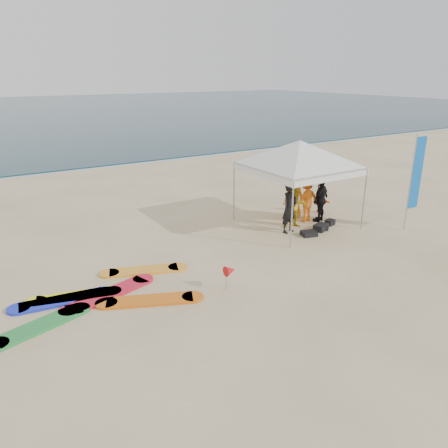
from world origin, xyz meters
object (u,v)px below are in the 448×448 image
person_seated (321,201)px  surfboard_spread (100,297)px  feather_flag (416,174)px  person_black_a (290,208)px  person_black_b (321,199)px  canopy_tent (300,141)px  person_orange_b (294,197)px  marker_pennant (230,271)px  person_yellow (295,206)px  person_orange_a (306,199)px

person_seated → surfboard_spread: 9.83m
feather_flag → person_black_a: bearing=152.7°
surfboard_spread → person_black_b: bearing=9.5°
person_black_a → person_black_b: 1.78m
person_seated → surfboard_spread: (-9.57, -2.21, -0.45)m
person_seated → canopy_tent: size_ratio=0.21×
person_black_b → person_orange_b: (-0.55, 0.87, -0.04)m
person_seated → feather_flag: size_ratio=0.29×
surfboard_spread → feather_flag: bearing=-4.4°
person_seated → marker_pennant: (-6.54, -3.48, 0.01)m
person_yellow → marker_pennant: size_ratio=2.52×
person_orange_b → canopy_tent: (-0.44, -0.66, 2.25)m
canopy_tent → surfboard_spread: 8.55m
person_orange_b → person_black_a: bearing=57.2°
person_yellow → feather_flag: (3.36, -2.30, 1.17)m
person_black_a → person_orange_b: 1.68m
person_yellow → feather_flag: 4.24m
canopy_tent → marker_pennant: 6.17m
marker_pennant → surfboard_spread: size_ratio=0.13×
person_black_a → person_black_b: (1.76, 0.30, -0.05)m
person_black_a → surfboard_spread: 7.20m
person_orange_a → feather_flag: size_ratio=0.50×
person_black_a → person_seated: bearing=9.3°
person_black_a → person_seated: (2.52, 1.04, -0.40)m
canopy_tent → person_orange_a: bearing=9.2°
surfboard_spread → canopy_tent: bearing=12.1°
person_orange_b → person_seated: size_ratio=1.66×
person_yellow → canopy_tent: 2.28m
person_yellow → feather_flag: bearing=-13.0°
person_orange_a → person_orange_b: bearing=-82.1°
person_orange_b → feather_flag: 4.32m
canopy_tent → feather_flag: bearing=-38.9°
person_orange_b → feather_flag: feather_flag is taller
surfboard_spread → person_orange_a: bearing=11.9°
person_orange_a → marker_pennant: size_ratio=2.65×
person_black_b → marker_pennant: bearing=4.7°
person_orange_a → person_seated: (1.21, 0.45, -0.36)m
person_yellow → person_orange_b: person_orange_b is taller
person_black_a → marker_pennant: 4.71m
person_orange_b → canopy_tent: size_ratio=0.35×
person_black_a → marker_pennant: size_ratio=2.79×
person_orange_a → person_black_a: bearing=22.0°
person_yellow → canopy_tent: canopy_tent is taller
canopy_tent → person_black_a: bearing=-146.4°
person_black_a → person_orange_a: person_black_a is taller
person_yellow → person_seated: person_yellow is taller
person_yellow → surfboard_spread: size_ratio=0.32×
person_yellow → person_seated: (2.00, 0.75, -0.32)m
person_seated → canopy_tent: bearing=121.1°
person_black_a → canopy_tent: size_ratio=0.38×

